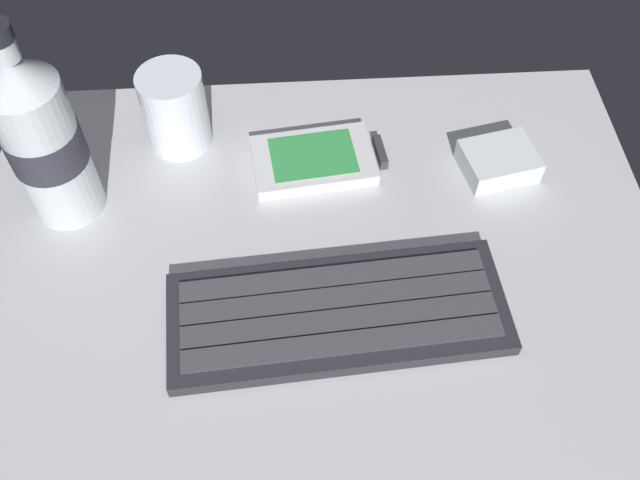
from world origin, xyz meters
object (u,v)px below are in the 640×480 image
at_px(keyboard, 338,313).
at_px(handheld_device, 320,160).
at_px(juice_cup, 176,112).
at_px(water_bottle, 42,139).
at_px(charger_block, 498,161).

relative_size(keyboard, handheld_device, 2.22).
relative_size(juice_cup, water_bottle, 0.41).
bearing_deg(juice_cup, charger_block, -10.70).
height_order(juice_cup, water_bottle, water_bottle).
bearing_deg(water_bottle, keyboard, -29.71).
xyz_separation_m(keyboard, charger_block, (0.17, 0.16, 0.00)).
relative_size(handheld_device, juice_cup, 1.57).
bearing_deg(handheld_device, water_bottle, -171.64).
distance_m(juice_cup, water_bottle, 0.14).
bearing_deg(keyboard, juice_cup, 123.50).
bearing_deg(water_bottle, charger_block, 2.59).
xyz_separation_m(water_bottle, charger_block, (0.42, 0.02, -0.08)).
xyz_separation_m(keyboard, handheld_device, (-0.00, 0.18, -0.00)).
height_order(juice_cup, charger_block, juice_cup).
distance_m(keyboard, handheld_device, 0.18).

